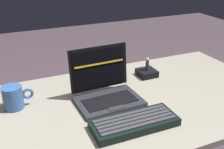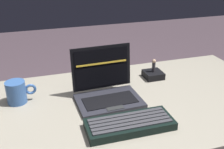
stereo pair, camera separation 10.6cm
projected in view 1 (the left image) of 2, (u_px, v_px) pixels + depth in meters
desk at (100, 124)px, 1.14m from camera, size 1.63×0.73×0.72m
laptop_front at (106, 90)px, 1.13m from camera, size 0.27×0.21×0.22m
external_keyboard at (135, 123)px, 0.97m from camera, size 0.32×0.13×0.03m
figurine_stand at (147, 73)px, 1.36m from camera, size 0.09×0.09×0.03m
figurine at (147, 63)px, 1.34m from camera, size 0.02×0.02×0.07m
coffee_mug at (13, 97)px, 1.07m from camera, size 0.12×0.08×0.09m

